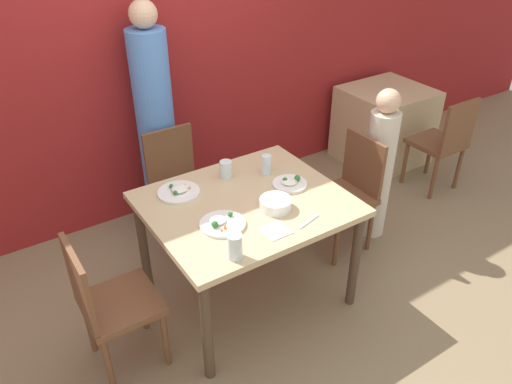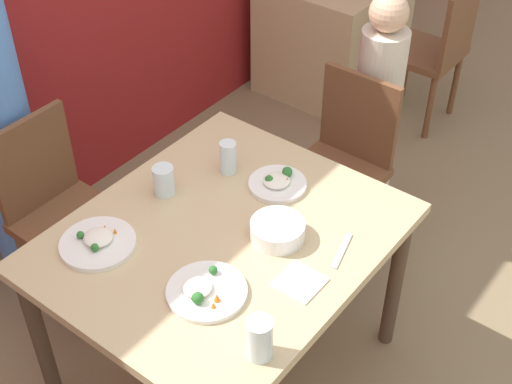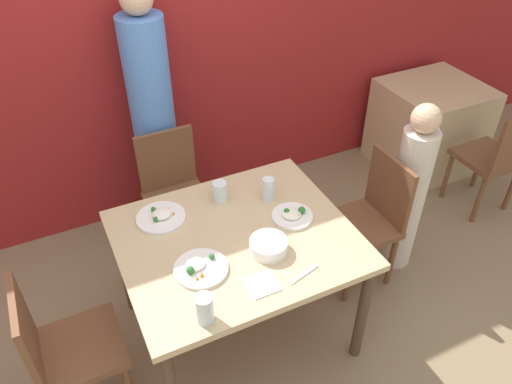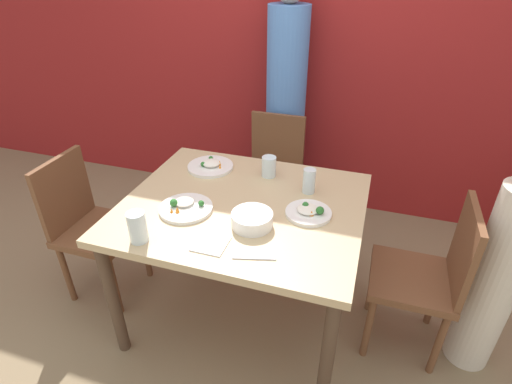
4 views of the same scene
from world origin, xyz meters
TOP-DOWN VIEW (x-y plane):
  - ground_plane at (0.00, 0.00)m, footprint 10.00×10.00m
  - dining_table at (0.00, 0.00)m, footprint 1.18×1.00m
  - chair_adult_spot at (-0.08, 0.84)m, footprint 0.40×0.40m
  - chair_child_spot at (0.93, 0.07)m, footprint 0.40×0.40m
  - person_child at (1.21, 0.07)m, footprint 0.22×0.22m
  - bowl_curry at (0.10, -0.16)m, footprint 0.19×0.19m
  - plate_rice_adult at (-0.25, -0.14)m, footprint 0.26×0.26m
  - plate_rice_child at (0.33, 0.01)m, footprint 0.22×0.22m
  - plate_noodles at (-0.30, 0.30)m, footprint 0.26×0.26m
  - glass_water_tall at (0.04, 0.31)m, footprint 0.08×0.08m
  - glass_water_short at (-0.33, -0.41)m, footprint 0.08×0.08m
  - glass_water_center at (0.29, 0.21)m, footprint 0.06×0.06m
  - napkin_folded at (-0.02, -0.34)m, footprint 0.14×0.14m
  - fork_steel at (0.18, -0.37)m, footprint 0.18×0.07m
  - background_table at (2.15, 0.91)m, footprint 0.76×0.71m
  - chair_background at (2.15, 0.22)m, footprint 0.40×0.40m

SIDE VIEW (x-z plane):
  - ground_plane at x=0.00m, z-range 0.00..0.00m
  - background_table at x=2.15m, z-range 0.00..0.73m
  - chair_adult_spot at x=-0.08m, z-range 0.04..0.92m
  - chair_child_spot at x=0.93m, z-range 0.04..0.92m
  - chair_background at x=2.15m, z-range 0.04..0.92m
  - person_child at x=1.21m, z-range -0.03..1.16m
  - dining_table at x=0.00m, z-range 0.29..1.04m
  - fork_steel at x=0.18m, z-range 0.75..0.76m
  - napkin_folded at x=-0.02m, z-range 0.75..0.76m
  - plate_rice_adult at x=-0.25m, z-range 0.74..0.80m
  - plate_noodles at x=-0.30m, z-range 0.74..0.79m
  - plate_rice_child at x=0.33m, z-range 0.74..0.80m
  - bowl_curry at x=0.10m, z-range 0.76..0.82m
  - glass_water_tall at x=0.04m, z-range 0.75..0.87m
  - glass_water_center at x=0.29m, z-range 0.75..0.89m
  - glass_water_short at x=-0.33m, z-range 0.75..0.90m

